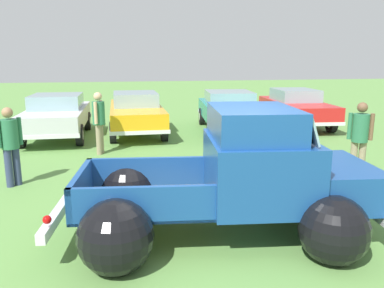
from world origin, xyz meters
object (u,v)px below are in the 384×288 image
at_px(show_car_0, 57,114).
at_px(spectator_2, 10,142).
at_px(show_car_1, 136,111).
at_px(lane_cone_1, 349,187).
at_px(spectator_0, 99,119).
at_px(lane_cone_0, 199,175).
at_px(spectator_1, 360,135).
at_px(show_car_2, 229,109).
at_px(vintage_pickup_truck, 240,185).
at_px(show_car_3, 296,106).

relative_size(show_car_0, spectator_2, 2.62).
height_order(show_car_1, lane_cone_1, show_car_1).
relative_size(show_car_1, lane_cone_1, 7.38).
bearing_deg(show_car_0, spectator_0, 30.50).
bearing_deg(lane_cone_0, spectator_2, 164.72).
distance_m(show_car_0, spectator_1, 9.29).
bearing_deg(show_car_2, spectator_1, 17.68).
bearing_deg(spectator_2, vintage_pickup_truck, -168.03).
relative_size(show_car_0, show_car_1, 0.93).
distance_m(vintage_pickup_truck, show_car_3, 10.11).
height_order(show_car_1, lane_cone_0, show_car_1).
distance_m(spectator_0, lane_cone_0, 4.13).
bearing_deg(show_car_1, show_car_0, -83.22).
xyz_separation_m(vintage_pickup_truck, show_car_2, (2.29, 8.26, 0.03)).
bearing_deg(lane_cone_1, spectator_0, 133.78).
relative_size(show_car_2, show_car_3, 1.04).
xyz_separation_m(show_car_0, show_car_2, (5.98, 0.12, 0.00)).
height_order(vintage_pickup_truck, show_car_3, vintage_pickup_truck).
bearing_deg(spectator_2, show_car_0, -42.51).
bearing_deg(lane_cone_0, show_car_2, 68.38).
bearing_deg(vintage_pickup_truck, show_car_2, 81.27).
height_order(spectator_1, lane_cone_1, spectator_1).
bearing_deg(vintage_pickup_truck, show_car_1, 104.02).
height_order(spectator_0, spectator_1, spectator_0).
distance_m(spectator_1, lane_cone_1, 1.89).
relative_size(spectator_2, lane_cone_1, 2.61).
bearing_deg(vintage_pickup_truck, lane_cone_0, 101.71).
bearing_deg(show_car_0, show_car_3, 94.97).
height_order(show_car_2, lane_cone_1, show_car_2).
xyz_separation_m(show_car_0, spectator_0, (1.45, -2.59, 0.19)).
bearing_deg(vintage_pickup_truck, spectator_2, 148.79).
height_order(show_car_0, lane_cone_0, show_car_0).
bearing_deg(show_car_0, show_car_2, 92.34).
xyz_separation_m(show_car_2, spectator_1, (1.14, -6.08, 0.17)).
distance_m(show_car_3, spectator_0, 8.00).
bearing_deg(spectator_0, lane_cone_0, -42.37).
bearing_deg(show_car_0, show_car_1, 97.75).
height_order(show_car_3, spectator_0, spectator_0).
distance_m(show_car_2, show_car_3, 2.86).
bearing_deg(lane_cone_0, spectator_1, 2.31).
relative_size(show_car_3, spectator_2, 2.84).
xyz_separation_m(show_car_1, spectator_1, (4.51, -6.26, 0.17)).
relative_size(lane_cone_0, lane_cone_1, 1.00).
bearing_deg(show_car_2, vintage_pickup_truck, -8.50).
distance_m(show_car_1, spectator_1, 7.72).
relative_size(spectator_0, lane_cone_0, 2.71).
xyz_separation_m(show_car_2, spectator_0, (-4.52, -2.71, 0.19)).
xyz_separation_m(lane_cone_0, lane_cone_1, (2.52, -1.26, 0.00)).
xyz_separation_m(vintage_pickup_truck, show_car_1, (-1.07, 8.44, 0.03)).
relative_size(vintage_pickup_truck, spectator_0, 2.81).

